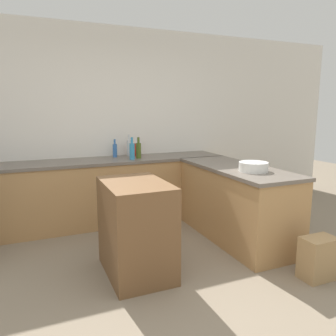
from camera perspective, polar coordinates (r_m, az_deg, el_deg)
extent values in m
plane|color=gray|center=(2.93, 2.21, -22.08)|extent=(14.00, 14.00, 0.00)
cube|color=white|center=(4.83, -10.36, 7.58)|extent=(8.00, 0.06, 2.70)
cube|color=tan|center=(4.63, -9.06, -4.08)|extent=(3.04, 0.62, 0.85)
cube|color=#6B6056|center=(4.55, -9.22, 1.35)|extent=(3.07, 0.65, 0.04)
cube|color=tan|center=(4.08, 11.63, -6.16)|extent=(0.66, 1.69, 0.85)
cube|color=#6B6056|center=(3.98, 11.87, -0.01)|extent=(0.69, 1.72, 0.04)
cube|color=brown|center=(3.17, -5.60, -10.39)|extent=(0.57, 0.82, 0.90)
cylinder|color=white|center=(3.70, 14.65, 0.21)|extent=(0.32, 0.32, 0.10)
cylinder|color=silver|center=(4.75, -6.78, 3.40)|extent=(0.06, 0.06, 0.22)
cylinder|color=silver|center=(4.74, -6.82, 5.27)|extent=(0.03, 0.03, 0.09)
cylinder|color=#338CBF|center=(4.43, -6.27, 2.86)|extent=(0.07, 0.07, 0.22)
cylinder|color=#338CBF|center=(4.41, -6.31, 4.80)|extent=(0.03, 0.03, 0.08)
cylinder|color=#386BB7|center=(4.68, -9.23, 2.98)|extent=(0.06, 0.06, 0.18)
cylinder|color=#386BB7|center=(4.67, -9.27, 4.52)|extent=(0.03, 0.03, 0.07)
cylinder|color=red|center=(4.77, -5.66, 2.89)|extent=(0.08, 0.08, 0.13)
cylinder|color=red|center=(4.76, -5.68, 3.98)|extent=(0.04, 0.04, 0.05)
cylinder|color=#475B1E|center=(4.54, -5.15, 3.01)|extent=(0.07, 0.07, 0.21)
cylinder|color=#475B1E|center=(4.52, -5.18, 4.84)|extent=(0.03, 0.03, 0.08)
cube|color=#A88456|center=(3.45, 24.71, -14.08)|extent=(0.32, 0.21, 0.40)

